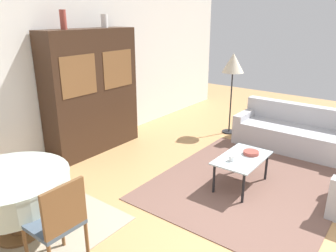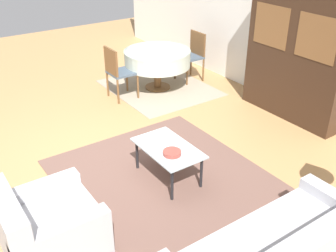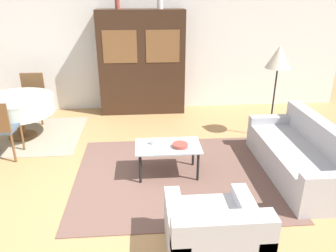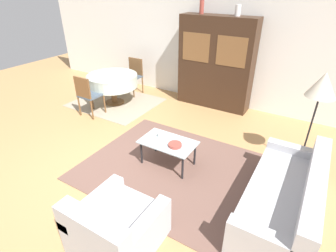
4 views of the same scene
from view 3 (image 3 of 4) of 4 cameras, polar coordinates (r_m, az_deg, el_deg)
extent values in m
plane|color=tan|center=(4.30, -11.79, -12.92)|extent=(14.00, 14.00, 0.00)
cube|color=white|center=(7.22, -9.36, 13.40)|extent=(10.00, 0.06, 2.70)
cube|color=brown|center=(4.76, 1.62, -8.55)|extent=(2.88, 2.39, 0.01)
cube|color=gray|center=(6.53, -23.76, -1.57)|extent=(2.04, 1.74, 0.01)
cube|color=#B2B2B7|center=(5.04, 21.56, -5.66)|extent=(0.84, 2.02, 0.43)
cube|color=#B2B2B7|center=(5.03, 25.45, -1.46)|extent=(0.20, 2.02, 0.35)
cube|color=#B2B2B7|center=(5.70, 18.10, 1.10)|extent=(0.84, 0.16, 0.12)
cube|color=#B2B2B7|center=(3.42, 7.72, -18.92)|extent=(0.88, 0.92, 0.42)
cube|color=#B2B2B7|center=(2.91, 9.62, -17.97)|extent=(0.88, 0.20, 0.33)
cube|color=#B2B2B7|center=(3.20, 1.39, -15.81)|extent=(0.16, 0.92, 0.12)
cube|color=#B2B2B7|center=(3.34, 14.25, -14.75)|extent=(0.16, 0.92, 0.12)
cylinder|color=black|center=(4.49, -4.87, -7.45)|extent=(0.04, 0.04, 0.42)
cylinder|color=black|center=(4.55, 5.24, -7.05)|extent=(0.04, 0.04, 0.42)
cylinder|color=black|center=(4.87, -4.87, -4.91)|extent=(0.04, 0.04, 0.42)
cylinder|color=black|center=(4.92, 4.42, -4.58)|extent=(0.04, 0.04, 0.42)
cube|color=silver|center=(4.59, 0.00, -3.53)|extent=(0.91, 0.55, 0.02)
cube|color=#382316|center=(6.97, -4.56, 10.89)|extent=(1.76, 0.47, 2.12)
cube|color=brown|center=(6.68, -8.39, 13.47)|extent=(0.67, 0.01, 0.64)
cube|color=brown|center=(6.68, -0.92, 13.69)|extent=(0.67, 0.01, 0.64)
cylinder|color=brown|center=(6.50, -23.94, -1.53)|extent=(0.48, 0.48, 0.03)
cylinder|color=brown|center=(6.42, -24.23, 0.15)|extent=(0.14, 0.14, 0.44)
cylinder|color=beige|center=(6.30, -24.76, 3.28)|extent=(1.23, 1.23, 0.30)
cylinder|color=beige|center=(6.26, -24.96, 4.44)|extent=(1.24, 1.24, 0.03)
cylinder|color=brown|center=(5.87, -24.04, -1.79)|extent=(0.04, 0.04, 0.45)
cylinder|color=brown|center=(5.53, -25.32, -3.51)|extent=(0.04, 0.04, 0.45)
cube|color=#475666|center=(5.68, -26.97, -0.40)|extent=(0.44, 0.44, 0.04)
cylinder|color=brown|center=(6.85, -21.23, 2.01)|extent=(0.04, 0.04, 0.45)
cylinder|color=brown|center=(6.98, -24.40, 1.87)|extent=(0.04, 0.04, 0.45)
cylinder|color=brown|center=(7.21, -20.39, 3.13)|extent=(0.04, 0.04, 0.45)
cylinder|color=brown|center=(7.34, -23.43, 2.99)|extent=(0.04, 0.04, 0.45)
cube|color=#475666|center=(7.02, -22.66, 4.40)|extent=(0.44, 0.44, 0.04)
cube|color=brown|center=(7.14, -22.50, 6.78)|extent=(0.44, 0.04, 0.45)
cylinder|color=black|center=(6.25, 17.15, -1.59)|extent=(0.28, 0.28, 0.02)
cylinder|color=black|center=(6.03, 17.84, 3.97)|extent=(0.03, 0.03, 1.26)
cone|color=beige|center=(5.84, 18.77, 11.35)|extent=(0.43, 0.43, 0.38)
cylinder|color=white|center=(4.62, -2.55, -2.73)|extent=(0.08, 0.08, 0.07)
cylinder|color=#9E4238|center=(4.54, 2.13, -3.37)|extent=(0.22, 0.22, 0.05)
cylinder|color=#9E4238|center=(6.84, -8.84, 20.69)|extent=(0.10, 0.10, 0.29)
cylinder|color=white|center=(6.84, -1.41, 20.65)|extent=(0.12, 0.12, 0.22)
camera|label=1|loc=(4.37, -62.37, 9.44)|focal=35.00mm
camera|label=2|loc=(4.14, 64.35, 17.77)|focal=42.00mm
camera|label=4|loc=(2.45, 65.68, 17.36)|focal=28.00mm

